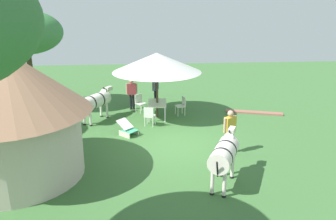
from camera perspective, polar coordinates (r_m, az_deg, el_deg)
The scene contains 15 objects.
ground_plane at distance 13.19m, azimuth 1.21°, elevation -5.55°, with size 36.00×36.00×0.00m, color #3B6834.
thatched_hut at distance 10.98m, azimuth -25.42°, elevation 0.02°, with size 4.82×4.82×4.02m.
shade_umbrella at distance 15.35m, azimuth -1.94°, elevation 8.19°, with size 4.14×4.14×3.11m.
patio_dining_table at distance 15.81m, azimuth -1.86°, elevation 1.00°, with size 1.50×0.95×0.74m.
patio_chair_near_hut at distance 16.73m, azimuth -4.88°, elevation 1.41°, with size 0.61×0.61×0.90m.
patio_chair_west_end at distance 14.71m, azimuth -3.23°, elevation -0.88°, with size 0.54×0.55×0.90m.
patio_chair_east_end at distance 16.23m, azimuth 2.40°, elevation 0.94°, with size 0.53×0.51×0.90m.
guest_beside_umbrella at distance 17.05m, azimuth -6.27°, elevation 3.24°, with size 0.22×0.58×1.61m.
guest_behind_table at distance 17.60m, azimuth -2.16°, elevation 4.01°, with size 0.58×0.36×1.71m.
standing_watcher at distance 12.11m, azimuth 10.60°, elevation -3.03°, with size 0.40×0.52×1.64m.
striped_lounge_chair at distance 13.90m, azimuth -6.95°, elevation -3.30°, with size 0.93×0.95×0.62m.
zebra_nearest_camera at distance 15.60m, azimuth -12.34°, elevation 1.48°, with size 2.08×1.44×1.49m.
zebra_by_umbrella at distance 9.94m, azimuth 9.70°, elevation -7.46°, with size 2.02×1.25×1.58m.
acacia_tree_left_background at distance 17.77m, azimuth -23.33°, elevation 12.14°, with size 3.52×3.52×4.98m.
brick_patio_kerb at distance 17.13m, azimuth 14.58°, elevation -0.41°, with size 2.80×0.36×0.08m, color #955C4D.
Camera 1 is at (-12.04, 1.31, 5.24)m, focal length 35.36 mm.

